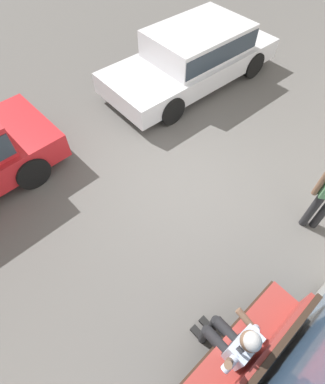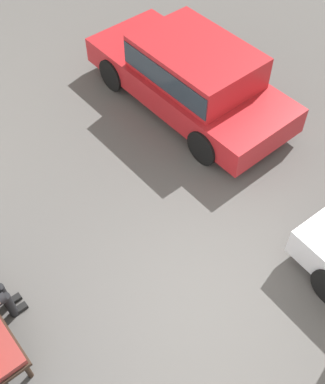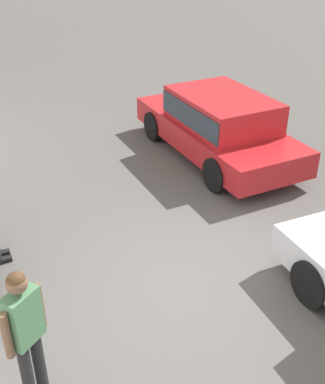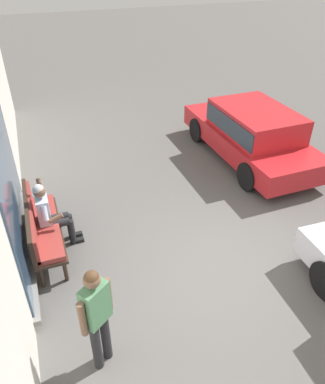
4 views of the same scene
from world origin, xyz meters
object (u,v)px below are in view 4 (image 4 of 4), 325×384
(pedestrian_standing, at_px, (97,313))
(person_on_phone, at_px, (50,213))
(parked_car_mid, at_px, (252,131))
(bench, at_px, (39,225))

(pedestrian_standing, bearing_deg, person_on_phone, 7.01)
(pedestrian_standing, bearing_deg, parked_car_mid, -48.18)
(bench, distance_m, person_on_phone, 0.28)
(person_on_phone, relative_size, parked_car_mid, 0.31)
(bench, xyz_separation_m, parked_car_mid, (1.83, -5.48, 0.17))
(parked_car_mid, bearing_deg, bench, 108.44)
(bench, relative_size, parked_car_mid, 0.45)
(bench, height_order, parked_car_mid, parked_car_mid)
(bench, height_order, pedestrian_standing, pedestrian_standing)
(parked_car_mid, xyz_separation_m, pedestrian_standing, (-4.40, 4.92, 0.24))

